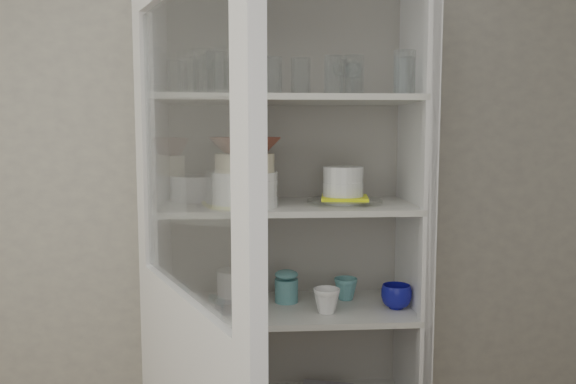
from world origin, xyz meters
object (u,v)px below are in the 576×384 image
(yellow_trivet, at_px, (345,198))
(mug_teal, at_px, (346,289))
(mug_white, at_px, (327,301))
(goblet_3, at_px, (353,78))
(goblet_0, at_px, (247,77))
(teal_jar, at_px, (286,288))
(goblet_2, at_px, (342,77))
(goblet_1, at_px, (249,75))
(terracotta_bowl, at_px, (245,145))
(cream_bowl, at_px, (245,163))
(white_ramekin, at_px, (345,189))
(mug_blue, at_px, (396,297))
(measuring_cups, at_px, (229,306))
(white_canister, at_px, (233,288))
(pantry_cabinet, at_px, (287,281))
(plate_stack_front, at_px, (245,189))
(glass_platter, at_px, (345,202))
(cupboard_door, at_px, (189,376))
(plate_stack_back, at_px, (198,188))
(grey_bowl_stack, at_px, (343,185))

(yellow_trivet, distance_m, mug_teal, 0.39)
(mug_white, bearing_deg, goblet_3, 63.21)
(goblet_0, distance_m, teal_jar, 0.84)
(goblet_2, distance_m, mug_teal, 0.84)
(teal_jar, bearing_deg, goblet_1, 162.85)
(terracotta_bowl, bearing_deg, mug_teal, 19.52)
(cream_bowl, distance_m, white_ramekin, 0.39)
(mug_teal, bearing_deg, mug_blue, -60.10)
(terracotta_bowl, bearing_deg, yellow_trivet, 8.31)
(measuring_cups, distance_m, white_canister, 0.08)
(pantry_cabinet, bearing_deg, mug_white, -49.73)
(plate_stack_front, bearing_deg, pantry_cabinet, 41.06)
(goblet_3, distance_m, mug_teal, 0.84)
(goblet_0, bearing_deg, measuring_cups, -118.87)
(goblet_1, relative_size, goblet_3, 1.10)
(plate_stack_front, bearing_deg, mug_teal, 19.52)
(yellow_trivet, relative_size, white_ramekin, 1.30)
(glass_platter, relative_size, mug_white, 2.85)
(mug_blue, height_order, mug_white, mug_white)
(cupboard_door, relative_size, plate_stack_back, 9.31)
(mug_blue, bearing_deg, measuring_cups, -158.77)
(goblet_0, xyz_separation_m, teal_jar, (0.15, -0.03, -0.82))
(grey_bowl_stack, bearing_deg, white_canister, 177.16)
(goblet_1, distance_m, plate_stack_back, 0.49)
(goblet_2, height_order, white_canister, goblet_2)
(mug_white, bearing_deg, glass_platter, 48.96)
(plate_stack_back, height_order, grey_bowl_stack, grey_bowl_stack)
(terracotta_bowl, xyz_separation_m, mug_white, (0.30, -0.02, -0.58))
(pantry_cabinet, height_order, white_canister, pantry_cabinet)
(goblet_3, xyz_separation_m, grey_bowl_stack, (-0.05, -0.12, -0.41))
(goblet_0, xyz_separation_m, plate_stack_front, (-0.01, -0.15, -0.41))
(goblet_0, relative_size, teal_jar, 1.39)
(mug_teal, height_order, measuring_cups, mug_teal)
(plate_stack_front, xyz_separation_m, white_canister, (-0.05, 0.08, -0.39))
(terracotta_bowl, distance_m, mug_teal, 0.72)
(mug_blue, relative_size, white_canister, 0.81)
(goblet_1, xyz_separation_m, mug_blue, (0.55, -0.15, -0.84))
(cupboard_door, distance_m, mug_blue, 0.92)
(terracotta_bowl, distance_m, measuring_cups, 0.60)
(plate_stack_front, height_order, white_ramekin, plate_stack_front)
(cupboard_door, bearing_deg, plate_stack_back, 158.47)
(glass_platter, distance_m, yellow_trivet, 0.01)
(cupboard_door, xyz_separation_m, cream_bowl, (0.15, 0.56, 0.55))
(goblet_3, relative_size, terracotta_bowl, 0.65)
(mug_blue, bearing_deg, yellow_trivet, -169.42)
(goblet_1, height_order, mug_white, goblet_1)
(goblet_2, relative_size, glass_platter, 0.60)
(goblet_3, distance_m, measuring_cups, 1.00)
(cream_bowl, height_order, mug_white, cream_bowl)
(white_ramekin, xyz_separation_m, mug_blue, (0.20, -0.04, -0.41))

